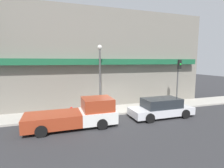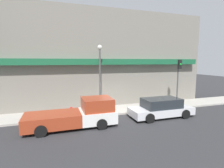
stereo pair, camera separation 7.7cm
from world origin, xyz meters
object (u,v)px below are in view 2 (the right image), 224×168
(parked_car, at_px, (161,108))
(street_lamp, at_px, (100,70))
(traffic_light, at_px, (179,75))
(pickup_truck, at_px, (78,115))
(fire_hydrant, at_px, (71,111))

(parked_car, bearing_deg, street_lamp, 148.29)
(traffic_light, bearing_deg, pickup_truck, -169.02)
(pickup_truck, xyz_separation_m, parked_car, (6.21, 0.00, -0.08))
(street_lamp, relative_size, traffic_light, 1.27)
(parked_car, height_order, street_lamp, street_lamp)
(parked_car, bearing_deg, pickup_truck, -178.45)
(pickup_truck, distance_m, fire_hydrant, 2.19)
(fire_hydrant, relative_size, street_lamp, 0.12)
(traffic_light, bearing_deg, parked_car, -148.42)
(pickup_truck, xyz_separation_m, street_lamp, (2.17, 2.65, 2.70))
(fire_hydrant, height_order, street_lamp, street_lamp)
(pickup_truck, xyz_separation_m, traffic_light, (9.07, 1.76, 2.20))
(street_lamp, bearing_deg, traffic_light, -7.33)
(fire_hydrant, bearing_deg, traffic_light, -2.45)
(fire_hydrant, bearing_deg, parked_car, -18.59)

